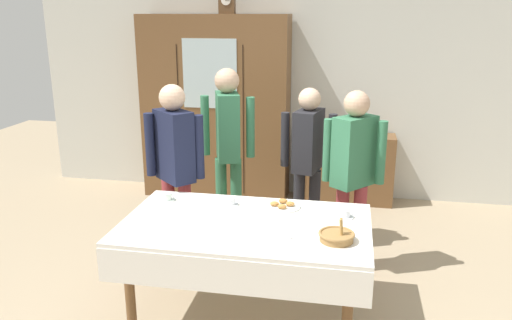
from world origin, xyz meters
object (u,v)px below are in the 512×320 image
Objects in this scene: tea_cup_far_right at (167,197)px; person_beside_shelf at (175,159)px; mantel_clock at (227,3)px; tea_cup_mid_right at (230,202)px; person_near_right_end at (228,138)px; dining_table at (245,237)px; pastry_plate at (282,206)px; spoon_mid_left at (287,238)px; tea_cup_near_right at (345,214)px; person_by_cabinet at (308,153)px; wall_cabinet at (216,108)px; bookshelf_low at (346,168)px; spoon_center at (288,221)px; book_stack at (348,131)px; bread_basket at (337,236)px; person_behind_table_right at (353,165)px.

tea_cup_far_right is 0.08× the size of person_beside_shelf.
tea_cup_mid_right is (0.56, -2.25, -1.52)m from mantel_clock.
tea_cup_mid_right and tea_cup_far_right have the same top height.
tea_cup_mid_right is 0.08× the size of person_near_right_end.
pastry_plate is at bearing 59.49° from dining_table.
tea_cup_near_right is at bearing 48.71° from spoon_mid_left.
person_by_cabinet is at bearing 83.86° from pastry_plate.
wall_cabinet is 1.98× the size of bookshelf_low.
pastry_plate is at bearing 106.84° from spoon_center.
bookshelf_low is at bearing 78.47° from pastry_plate.
wall_cabinet is at bearing -178.17° from book_stack.
book_stack is 2.68m from tea_cup_far_right.
tea_cup_far_right is at bearing 176.16° from tea_cup_near_right.
bread_basket is at bearing -53.32° from person_near_right_end.
person_beside_shelf reaches higher than bread_basket.
person_beside_shelf is at bearing -172.53° from person_behind_table_right.
bookshelf_low is 2.48m from person_beside_shelf.
tea_cup_mid_right is at bearing 154.56° from spoon_center.
spoon_center is at bearing -29.48° from person_beside_shelf.
book_stack is 2.32m from pastry_plate.
person_by_cabinet is at bearing 44.41° from tea_cup_far_right.
mantel_clock is 3.10m from spoon_center.
bookshelf_low is 0.71× the size of person_by_cabinet.
mantel_clock is 1.85× the size of tea_cup_near_right.
spoon_mid_left is at bearing -66.11° from wall_cabinet.
person_behind_table_right is at bearing -18.65° from person_near_right_end.
pastry_plate is (0.96, -2.22, -1.53)m from mantel_clock.
wall_cabinet is 16.81× the size of tea_cup_mid_right.
book_stack reaches higher than spoon_center.
person_near_right_end reaches higher than tea_cup_far_right.
pastry_plate is at bearing 100.93° from spoon_mid_left.
spoon_mid_left is at bearing -45.38° from tea_cup_mid_right.
bread_basket is 0.15× the size of person_behind_table_right.
tea_cup_far_right is at bearing -85.05° from wall_cabinet.
tea_cup_far_right is 0.08× the size of person_near_right_end.
mantel_clock is at bearing -177.94° from bookshelf_low.
bread_basket is at bearing 3.21° from spoon_mid_left.
wall_cabinet is 1.27× the size of person_near_right_end.
person_beside_shelf is 0.96× the size of person_near_right_end.
person_by_cabinet is at bearing 63.33° from tea_cup_mid_right.
mantel_clock is 0.15× the size of person_behind_table_right.
dining_table is 0.68m from bread_basket.
person_beside_shelf reaches higher than tea_cup_near_right.
tea_cup_near_right is 1.09× the size of spoon_mid_left.
wall_cabinet is (-0.90, 2.59, 0.43)m from dining_table.
spoon_mid_left is (1.22, -2.76, -0.33)m from wall_cabinet.
book_stack is 1.69× the size of tea_cup_far_right.
bookshelf_low is 1.82m from person_behind_table_right.
pastry_plate reaches higher than dining_table.
book_stack is at bearing 50.03° from person_near_right_end.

